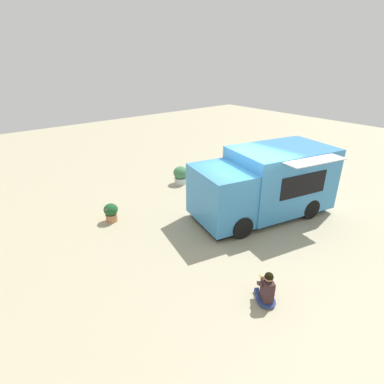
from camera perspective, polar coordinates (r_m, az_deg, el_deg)
ground_plane at (r=10.76m, az=9.66°, el=-5.18°), size 40.00×40.00×0.00m
food_truck at (r=10.85m, az=13.71°, el=1.46°), size 5.30×3.70×2.38m
person_customer at (r=7.46m, az=13.95°, el=-17.65°), size 0.65×0.76×0.85m
planter_flowering_near at (r=10.73m, az=-15.10°, el=-3.67°), size 0.48×0.48×0.65m
planter_flowering_far at (r=13.47m, az=-2.17°, el=3.28°), size 0.65×0.65×0.79m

